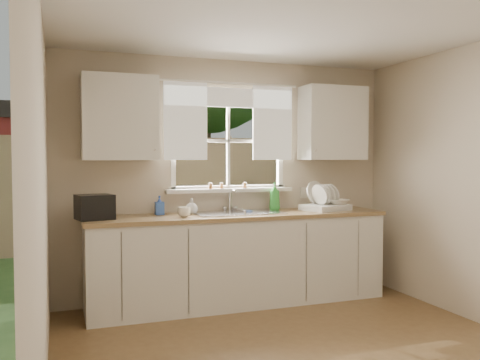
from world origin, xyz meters
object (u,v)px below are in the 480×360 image
object	(u,v)px
dish_rack	(325,204)
soap_bottle_a	(275,196)
black_appliance	(95,207)
cup	(184,212)

from	to	relation	value
dish_rack	soap_bottle_a	world-z (taller)	dish_rack
dish_rack	soap_bottle_a	distance (m)	0.55
dish_rack	soap_bottle_a	size ratio (longest dim) A/B	1.82
soap_bottle_a	black_appliance	world-z (taller)	soap_bottle_a
soap_bottle_a	cup	xyz separation A→B (m)	(-1.05, -0.26, -0.10)
dish_rack	cup	world-z (taller)	dish_rack
dish_rack	cup	xyz separation A→B (m)	(-1.57, -0.10, -0.02)
black_appliance	soap_bottle_a	bearing A→B (deg)	-7.75
cup	black_appliance	xyz separation A→B (m)	(-0.81, 0.10, 0.07)
cup	black_appliance	size ratio (longest dim) A/B	0.39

